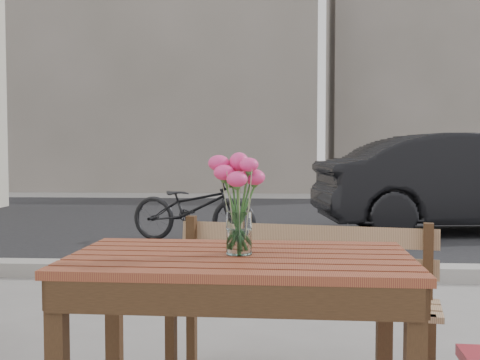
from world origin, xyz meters
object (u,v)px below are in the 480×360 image
object	(u,v)px
parked_car	(467,183)
bicycle	(193,208)
main_vase	(239,191)
main_table	(240,289)

from	to	relation	value
parked_car	bicycle	size ratio (longest dim) A/B	2.52
parked_car	bicycle	world-z (taller)	parked_car
bicycle	main_vase	bearing A→B (deg)	-153.50
main_vase	main_table	bearing A→B (deg)	-58.55
main_table	parked_car	distance (m)	6.43
main_vase	parked_car	bearing A→B (deg)	66.37
main_vase	bicycle	distance (m)	4.91
main_vase	parked_car	size ratio (longest dim) A/B	0.09
main_vase	bicycle	xyz separation A→B (m)	(-0.85, 4.81, -0.54)
parked_car	bicycle	bearing A→B (deg)	100.17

